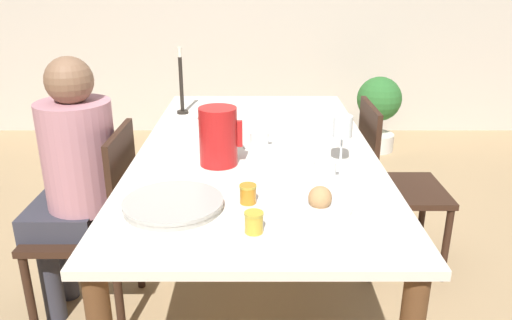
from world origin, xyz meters
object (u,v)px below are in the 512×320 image
at_px(chair_person_side, 98,221).
at_px(teacup_near_person, 325,171).
at_px(jam_jar_amber, 254,221).
at_px(jam_jar_red, 248,193).
at_px(red_pitcher, 218,136).
at_px(wine_glass_water, 342,129).
at_px(teacup_across, 259,140).
at_px(potted_plant, 379,108).
at_px(chair_opposite, 390,182).
at_px(person_seated, 74,171).
at_px(candlestick_tall, 182,88).
at_px(serving_tray, 173,204).
at_px(bread_plate, 320,203).

relative_size(chair_person_side, teacup_near_person, 6.16).
xyz_separation_m(chair_person_side, jam_jar_amber, (0.68, -0.64, 0.33)).
relative_size(jam_jar_amber, jam_jar_red, 1.00).
xyz_separation_m(red_pitcher, teacup_near_person, (0.40, -0.14, -0.09)).
relative_size(wine_glass_water, teacup_across, 1.39).
bearing_deg(teacup_near_person, potted_plant, 72.03).
distance_m(red_pitcher, teacup_across, 0.28).
relative_size(red_pitcher, jam_jar_amber, 3.58).
height_order(red_pitcher, teacup_near_person, red_pitcher).
bearing_deg(wine_glass_water, potted_plant, 72.82).
height_order(chair_opposite, wine_glass_water, wine_glass_water).
height_order(teacup_across, jam_jar_amber, teacup_across).
distance_m(person_seated, candlestick_tall, 0.77).
height_order(serving_tray, jam_jar_amber, jam_jar_amber).
bearing_deg(serving_tray, wine_glass_water, 33.59).
relative_size(chair_opposite, jam_jar_red, 13.63).
distance_m(teacup_near_person, serving_tray, 0.57).
xyz_separation_m(teacup_across, jam_jar_amber, (-0.02, -0.76, 0.01)).
xyz_separation_m(teacup_across, candlestick_tall, (-0.41, 0.54, 0.11)).
distance_m(wine_glass_water, teacup_near_person, 0.20).
bearing_deg(chair_opposite, teacup_across, -65.71).
bearing_deg(jam_jar_amber, chair_opposite, 57.02).
bearing_deg(candlestick_tall, teacup_across, -53.19).
bearing_deg(jam_jar_amber, person_seated, 138.93).
xyz_separation_m(wine_glass_water, potted_plant, (0.72, 2.33, -0.53)).
distance_m(person_seated, teacup_near_person, 1.05).
bearing_deg(serving_tray, person_seated, 134.68).
bearing_deg(teacup_across, wine_glass_water, -33.59).
relative_size(person_seated, red_pitcher, 5.11).
distance_m(red_pitcher, jam_jar_amber, 0.57).
bearing_deg(chair_opposite, teacup_near_person, -33.54).
bearing_deg(potted_plant, serving_tray, -115.77).
xyz_separation_m(candlestick_tall, potted_plant, (1.44, 1.57, -0.52)).
relative_size(serving_tray, bread_plate, 1.53).
distance_m(chair_person_side, serving_tray, 0.71).
xyz_separation_m(serving_tray, candlestick_tall, (-0.13, 1.15, 0.12)).
relative_size(red_pitcher, teacup_across, 1.62).
relative_size(wine_glass_water, jam_jar_amber, 3.08).
distance_m(serving_tray, bread_plate, 0.47).
height_order(chair_person_side, wine_glass_water, wine_glass_water).
relative_size(serving_tray, potted_plant, 0.50).
distance_m(red_pitcher, bread_plate, 0.53).
xyz_separation_m(bread_plate, jam_jar_amber, (-0.21, -0.16, 0.01)).
bearing_deg(serving_tray, candlestick_tall, 96.38).
relative_size(wine_glass_water, jam_jar_red, 3.08).
height_order(jam_jar_amber, candlestick_tall, candlestick_tall).
bearing_deg(person_seated, wine_glass_water, -96.00).
bearing_deg(teacup_near_person, jam_jar_red, -142.36).
bearing_deg(teacup_near_person, teacup_across, 124.20).
bearing_deg(teacup_across, chair_person_side, -170.15).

